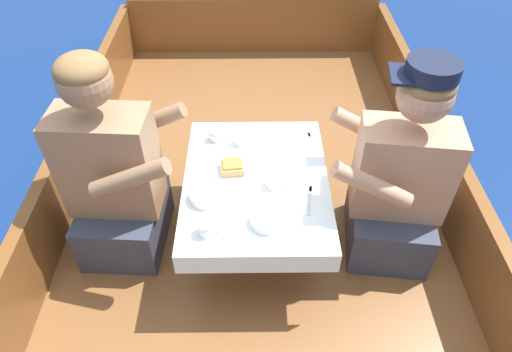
{
  "coord_description": "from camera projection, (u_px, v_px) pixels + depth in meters",
  "views": [
    {
      "loc": [
        -0.02,
        -1.56,
        2.12
      ],
      "look_at": [
        0.0,
        -0.09,
        0.73
      ],
      "focal_mm": 32.0,
      "sensor_mm": 36.0,
      "label": 1
    }
  ],
  "objects": [
    {
      "name": "person_port",
      "position": [
        114.0,
        178.0,
        2.0
      ],
      "size": [
        0.54,
        0.46,
        1.01
      ],
      "rotation": [
        0.0,
        0.0,
        -0.06
      ],
      "color": "#333847",
      "rests_on": "boat_deck"
    },
    {
      "name": "utensil_fork_starboard",
      "position": [
        312.0,
        141.0,
        2.22
      ],
      "size": [
        0.04,
        0.17,
        0.0
      ],
      "rotation": [
        0.0,
        0.0,
        1.74
      ],
      "color": "silver",
      "rests_on": "cockpit_table"
    },
    {
      "name": "gunwale_starboard",
      "position": [
        453.0,
        194.0,
        2.24
      ],
      "size": [
        0.06,
        3.71,
        0.37
      ],
      "primitive_type": "cube",
      "color": "brown",
      "rests_on": "boat_deck"
    },
    {
      "name": "coffee_cup_center",
      "position": [
        274.0,
        181.0,
        1.98
      ],
      "size": [
        0.09,
        0.07,
        0.05
      ],
      "color": "white",
      "rests_on": "cockpit_table"
    },
    {
      "name": "sandwich",
      "position": [
        232.0,
        167.0,
        2.04
      ],
      "size": [
        0.11,
        0.1,
        0.05
      ],
      "rotation": [
        0.0,
        0.0,
        0.11
      ],
      "color": "tan",
      "rests_on": "plate_sandwich"
    },
    {
      "name": "plate_sandwich",
      "position": [
        233.0,
        171.0,
        2.06
      ],
      "size": [
        0.19,
        0.19,
        0.01
      ],
      "color": "white",
      "rests_on": "cockpit_table"
    },
    {
      "name": "coffee_cup_port",
      "position": [
        242.0,
        138.0,
        2.19
      ],
      "size": [
        0.1,
        0.07,
        0.06
      ],
      "color": "white",
      "rests_on": "cockpit_table"
    },
    {
      "name": "tin_can",
      "position": [
        215.0,
        135.0,
        2.22
      ],
      "size": [
        0.07,
        0.07,
        0.05
      ],
      "color": "silver",
      "rests_on": "cockpit_table"
    },
    {
      "name": "ground_plane",
      "position": [
        256.0,
        259.0,
        2.59
      ],
      "size": [
        60.0,
        60.0,
        0.0
      ],
      "primitive_type": "plane",
      "color": "navy"
    },
    {
      "name": "utensil_fork_port",
      "position": [
        310.0,
        197.0,
        1.94
      ],
      "size": [
        0.04,
        0.17,
        0.0
      ],
      "rotation": [
        0.0,
        0.0,
        1.41
      ],
      "color": "silver",
      "rests_on": "cockpit_table"
    },
    {
      "name": "cockpit_table",
      "position": [
        256.0,
        185.0,
        2.05
      ],
      "size": [
        0.64,
        0.85,
        0.38
      ],
      "color": "#B2B2B7",
      "rests_on": "boat_deck"
    },
    {
      "name": "bow_coaming",
      "position": [
        253.0,
        25.0,
        3.54
      ],
      "size": [
        1.89,
        0.06,
        0.42
      ],
      "primitive_type": "cube",
      "color": "brown",
      "rests_on": "boat_deck"
    },
    {
      "name": "gunwale_port",
      "position": [
        57.0,
        197.0,
        2.23
      ],
      "size": [
        0.06,
        3.71,
        0.37
      ],
      "primitive_type": "cube",
      "color": "brown",
      "rests_on": "boat_deck"
    },
    {
      "name": "person_starboard",
      "position": [
        398.0,
        181.0,
        1.99
      ],
      "size": [
        0.56,
        0.5,
        0.99
      ],
      "rotation": [
        0.0,
        0.0,
        3.01
      ],
      "color": "#333847",
      "rests_on": "boat_deck"
    },
    {
      "name": "coffee_cup_starboard",
      "position": [
        206.0,
        227.0,
        1.79
      ],
      "size": [
        0.1,
        0.07,
        0.06
      ],
      "color": "white",
      "rests_on": "cockpit_table"
    },
    {
      "name": "plate_bread",
      "position": [
        273.0,
        154.0,
        2.15
      ],
      "size": [
        0.19,
        0.19,
        0.01
      ],
      "color": "white",
      "rests_on": "cockpit_table"
    },
    {
      "name": "bowl_starboard_near",
      "position": [
        206.0,
        195.0,
        1.93
      ],
      "size": [
        0.14,
        0.14,
        0.04
      ],
      "color": "white",
      "rests_on": "cockpit_table"
    },
    {
      "name": "boat_deck",
      "position": [
        256.0,
        240.0,
        2.47
      ],
      "size": [
        2.01,
        3.71,
        0.33
      ],
      "primitive_type": "cube",
      "color": "brown",
      "rests_on": "ground_plane"
    },
    {
      "name": "bowl_port_near",
      "position": [
        267.0,
        219.0,
        1.83
      ],
      "size": [
        0.13,
        0.13,
        0.04
      ],
      "color": "white",
      "rests_on": "cockpit_table"
    },
    {
      "name": "utensil_spoon_center",
      "position": [
        230.0,
        129.0,
        2.29
      ],
      "size": [
        0.1,
        0.15,
        0.01
      ],
      "rotation": [
        0.0,
        0.0,
        1.02
      ],
      "color": "silver",
      "rests_on": "cockpit_table"
    }
  ]
}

